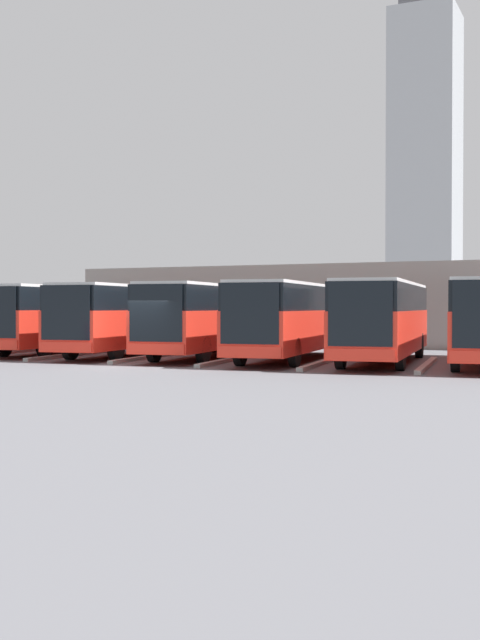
{
  "coord_description": "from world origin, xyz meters",
  "views": [
    {
      "loc": [
        -16.25,
        25.89,
        2.28
      ],
      "look_at": [
        -1.5,
        -5.94,
        1.68
      ],
      "focal_mm": 45.0,
      "sensor_mm": 36.0,
      "label": 1
    }
  ],
  "objects": [
    {
      "name": "curb_divider_0",
      "position": [
        -9.99,
        -4.35,
        0.07
      ],
      "size": [
        1.19,
        7.64,
        0.15
      ],
      "primitive_type": "cube",
      "rotation": [
        0.0,
        0.0,
        0.12
      ],
      "color": "#9E9E99",
      "rests_on": "ground_plane"
    },
    {
      "name": "ground_plane",
      "position": [
        0.0,
        0.0,
        0.0
      ],
      "size": [
        600.0,
        600.0,
        0.0
      ],
      "primitive_type": "plane",
      "color": "#5B5B60"
    },
    {
      "name": "curb_divider_5",
      "position": [
        9.99,
        -4.35,
        0.07
      ],
      "size": [
        1.19,
        7.64,
        0.15
      ],
      "primitive_type": "cube",
      "rotation": [
        0.0,
        0.0,
        0.12
      ],
      "color": "#9E9E99",
      "rests_on": "ground_plane"
    },
    {
      "name": "curb_divider_4",
      "position": [
        5.99,
        -3.95,
        0.07
      ],
      "size": [
        1.19,
        7.64,
        0.15
      ],
      "primitive_type": "cube",
      "rotation": [
        0.0,
        0.0,
        0.12
      ],
      "color": "#9E9E99",
      "rests_on": "ground_plane"
    },
    {
      "name": "station_building",
      "position": [
        0.0,
        -21.46,
        2.36
      ],
      "size": [
        28.28,
        13.2,
        4.65
      ],
      "color": "gray",
      "rests_on": "ground_plane"
    },
    {
      "name": "office_tower",
      "position": [
        26.81,
        -179.15,
        39.06
      ],
      "size": [
        16.25,
        16.25,
        79.32
      ],
      "color": "#ADB2B7",
      "rests_on": "ground_plane"
    },
    {
      "name": "bus_4",
      "position": [
        3.99,
        -5.72,
        1.81
      ],
      "size": [
        3.9,
        12.13,
        3.24
      ],
      "rotation": [
        0.0,
        0.0,
        0.12
      ],
      "color": "red",
      "rests_on": "ground_plane"
    },
    {
      "name": "bus_2",
      "position": [
        -4.0,
        -5.64,
        1.81
      ],
      "size": [
        3.9,
        12.13,
        3.24
      ],
      "rotation": [
        0.0,
        0.0,
        0.12
      ],
      "color": "red",
      "rests_on": "ground_plane"
    },
    {
      "name": "curb_divider_3",
      "position": [
        2.0,
        -4.17,
        0.07
      ],
      "size": [
        1.19,
        7.64,
        0.15
      ],
      "primitive_type": "cube",
      "rotation": [
        0.0,
        0.0,
        0.12
      ],
      "color": "#9E9E99",
      "rests_on": "ground_plane"
    },
    {
      "name": "bus_5",
      "position": [
        7.99,
        -6.11,
        1.81
      ],
      "size": [
        3.9,
        12.13,
        3.24
      ],
      "rotation": [
        0.0,
        0.0,
        0.12
      ],
      "color": "red",
      "rests_on": "ground_plane"
    },
    {
      "name": "bus_3",
      "position": [
        -0.0,
        -5.93,
        1.81
      ],
      "size": [
        3.9,
        12.13,
        3.24
      ],
      "rotation": [
        0.0,
        0.0,
        0.12
      ],
      "color": "red",
      "rests_on": "ground_plane"
    },
    {
      "name": "curb_divider_2",
      "position": [
        -2.0,
        -3.88,
        0.07
      ],
      "size": [
        1.19,
        7.64,
        0.15
      ],
      "primitive_type": "cube",
      "rotation": [
        0.0,
        0.0,
        0.12
      ],
      "color": "#9E9E99",
      "rests_on": "ground_plane"
    },
    {
      "name": "bus_1",
      "position": [
        -7.99,
        -5.67,
        1.81
      ],
      "size": [
        3.9,
        12.13,
        3.24
      ],
      "rotation": [
        0.0,
        0.0,
        0.12
      ],
      "color": "red",
      "rests_on": "ground_plane"
    },
    {
      "name": "curb_divider_1",
      "position": [
        -5.99,
        -3.91,
        0.07
      ],
      "size": [
        1.19,
        7.64,
        0.15
      ],
      "primitive_type": "cube",
      "rotation": [
        0.0,
        0.0,
        0.12
      ],
      "color": "#9E9E99",
      "rests_on": "ground_plane"
    }
  ]
}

